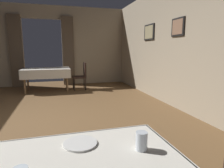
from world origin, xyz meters
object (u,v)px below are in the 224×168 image
Objects in this scene: glass_near_c at (142,141)px; plate_mid_a at (29,68)px; dining_table_mid at (46,71)px; chair_mid_right at (81,75)px; plate_mid_b at (42,69)px; plate_near_d at (80,143)px.

glass_near_c is 0.51× the size of plate_mid_a.
plate_mid_a is at bearing 103.19° from glass_near_c.
chair_mid_right is (1.15, -0.09, -0.14)m from dining_table_mid.
glass_near_c is (0.84, -5.72, 0.15)m from dining_table_mid.
plate_mid_a is (-1.68, 0.23, 0.24)m from chair_mid_right.
dining_table_mid is 7.87× the size of plate_mid_b.
glass_near_c reaches higher than plate_near_d.
chair_mid_right is at bearing -4.64° from dining_table_mid.
plate_near_d is at bearing -84.98° from dining_table_mid.
chair_mid_right reaches higher than plate_near_d.
plate_mid_b reaches higher than dining_table_mid.
plate_near_d is (0.49, -5.55, 0.10)m from dining_table_mid.
dining_table_mid is 1.64× the size of chair_mid_right.
glass_near_c reaches higher than plate_mid_b.
chair_mid_right is 4.30× the size of plate_near_d.
glass_near_c is at bearing -80.39° from plate_mid_b.
dining_table_mid is at bearing -13.80° from plate_mid_a.
plate_mid_b is (-0.12, -0.09, 0.10)m from dining_table_mid.
chair_mid_right reaches higher than glass_near_c.
plate_near_d and plate_mid_b have the same top height.
plate_mid_a is at bearing 166.20° from dining_table_mid.
chair_mid_right is at bearing -7.61° from plate_mid_a.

